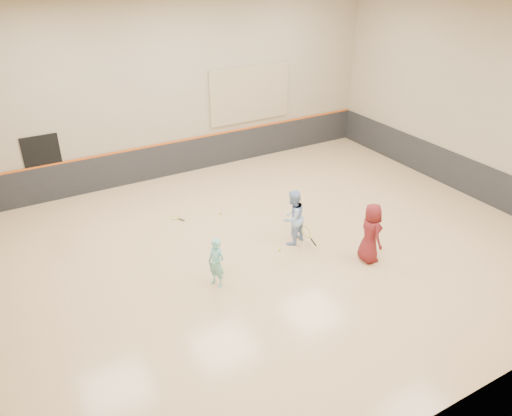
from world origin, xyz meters
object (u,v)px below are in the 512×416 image
spare_racket (175,217)px  young_man (371,233)px  instructor (293,217)px  girl (216,263)px

spare_racket → young_man: bearing=-52.4°
instructor → young_man: bearing=106.6°
girl → spare_racket: (0.34, 3.63, -0.59)m
instructor → spare_racket: instructor is taller
instructor → girl: bearing=-4.4°
instructor → young_man: young_man is taller
spare_racket → girl: bearing=-95.4°
instructor → spare_racket: 3.78m
young_man → spare_racket: bearing=48.3°
young_man → spare_racket: size_ratio=2.48×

